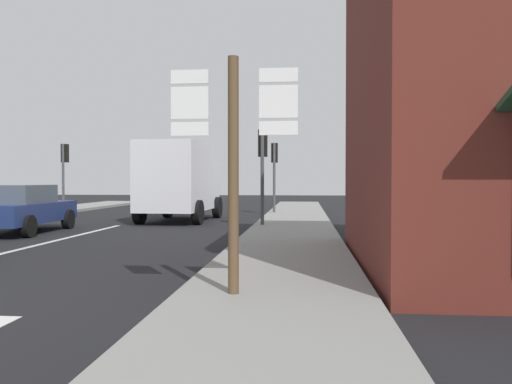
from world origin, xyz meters
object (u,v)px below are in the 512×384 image
at_px(route_sign_post, 233,157).
at_px(traffic_light_far_right, 274,162).
at_px(delivery_truck, 180,179).
at_px(traffic_light_far_left, 64,162).
at_px(traffic_light_near_right, 263,155).
at_px(sedan_far, 21,208).

bearing_deg(route_sign_post, traffic_light_far_right, 91.59).
height_order(route_sign_post, traffic_light_far_right, traffic_light_far_right).
xyz_separation_m(delivery_truck, traffic_light_far_left, (-6.87, 4.40, 0.87)).
height_order(route_sign_post, traffic_light_near_right, traffic_light_near_right).
distance_m(delivery_truck, traffic_light_near_right, 4.52).
bearing_deg(traffic_light_far_left, traffic_light_far_right, -2.43).
bearing_deg(sedan_far, delivery_truck, 52.61).
bearing_deg(traffic_light_far_right, delivery_truck, -131.54).
bearing_deg(route_sign_post, traffic_light_far_left, 121.67).
relative_size(route_sign_post, traffic_light_near_right, 0.97).
bearing_deg(traffic_light_near_right, traffic_light_far_right, 90.00).
bearing_deg(traffic_light_far_right, route_sign_post, -88.41).
bearing_deg(delivery_truck, route_sign_post, -73.20).
xyz_separation_m(delivery_truck, traffic_light_far_right, (3.51, 3.96, 0.82)).
bearing_deg(traffic_light_far_left, traffic_light_near_right, -34.52).
height_order(traffic_light_near_right, traffic_light_far_right, traffic_light_far_right).
bearing_deg(route_sign_post, sedan_far, 132.97).
relative_size(traffic_light_far_left, traffic_light_near_right, 1.03).
xyz_separation_m(sedan_far, traffic_light_far_right, (7.25, 8.86, 1.71)).
relative_size(delivery_truck, route_sign_post, 1.59).
height_order(traffic_light_far_left, traffic_light_far_right, traffic_light_far_left).
distance_m(sedan_far, delivery_truck, 6.23).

